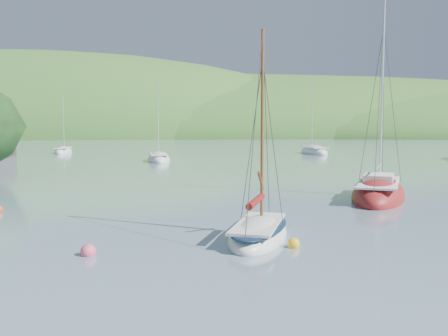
{
  "coord_description": "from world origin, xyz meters",
  "views": [
    {
      "loc": [
        -2.55,
        -15.77,
        4.22
      ],
      "look_at": [
        -1.36,
        8.0,
        2.1
      ],
      "focal_mm": 40.0,
      "sensor_mm": 36.0,
      "label": 1
    }
  ],
  "objects_px": {
    "distant_sloop_b": "(314,152)",
    "distant_sloop_c": "(63,152)",
    "distant_sloop_a": "(159,160)",
    "daysailer_white": "(259,233)",
    "sloop_red": "(378,195)"
  },
  "relations": [
    {
      "from": "distant_sloop_b",
      "to": "distant_sloop_c",
      "type": "xyz_separation_m",
      "value": [
        -35.68,
        3.67,
        -0.03
      ]
    },
    {
      "from": "distant_sloop_a",
      "to": "distant_sloop_b",
      "type": "xyz_separation_m",
      "value": [
        20.64,
        13.03,
        0.02
      ]
    },
    {
      "from": "daysailer_white",
      "to": "sloop_red",
      "type": "bearing_deg",
      "value": 66.36
    },
    {
      "from": "sloop_red",
      "to": "distant_sloop_c",
      "type": "distance_m",
      "value": 54.32
    },
    {
      "from": "daysailer_white",
      "to": "distant_sloop_a",
      "type": "xyz_separation_m",
      "value": [
        -6.71,
        38.14,
        -0.03
      ]
    },
    {
      "from": "sloop_red",
      "to": "distant_sloop_b",
      "type": "relative_size",
      "value": 1.08
    },
    {
      "from": "daysailer_white",
      "to": "distant_sloop_b",
      "type": "xyz_separation_m",
      "value": [
        13.93,
        51.17,
        -0.01
      ]
    },
    {
      "from": "distant_sloop_b",
      "to": "distant_sloop_c",
      "type": "bearing_deg",
      "value": 168.27
    },
    {
      "from": "sloop_red",
      "to": "distant_sloop_a",
      "type": "bearing_deg",
      "value": 140.07
    },
    {
      "from": "distant_sloop_a",
      "to": "distant_sloop_c",
      "type": "xyz_separation_m",
      "value": [
        -15.04,
        16.69,
        -0.01
      ]
    },
    {
      "from": "distant_sloop_b",
      "to": "distant_sloop_c",
      "type": "distance_m",
      "value": 35.87
    },
    {
      "from": "sloop_red",
      "to": "distant_sloop_b",
      "type": "distance_m",
      "value": 42.3
    },
    {
      "from": "daysailer_white",
      "to": "distant_sloop_a",
      "type": "bearing_deg",
      "value": 116.59
    },
    {
      "from": "daysailer_white",
      "to": "distant_sloop_a",
      "type": "relative_size",
      "value": 0.83
    },
    {
      "from": "daysailer_white",
      "to": "distant_sloop_a",
      "type": "height_order",
      "value": "distant_sloop_a"
    }
  ]
}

